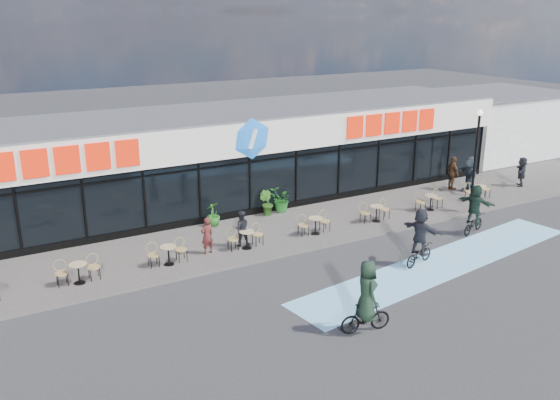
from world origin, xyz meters
name	(u,v)px	position (x,y,z in m)	size (l,w,h in m)	color
ground	(334,271)	(0.00, 0.00, 0.00)	(120.00, 120.00, 0.00)	#28282B
sidewalk	(276,232)	(0.00, 4.50, 0.05)	(44.00, 5.00, 0.10)	#56504C
bike_lane	(442,263)	(4.00, -1.50, 0.01)	(14.00, 2.20, 0.01)	#77B8E0
building	(223,156)	(0.00, 9.93, 2.34)	(30.60, 6.57, 4.75)	black
neighbour_building	(493,122)	(20.50, 11.00, 2.06)	(9.20, 7.20, 4.11)	silver
lamp_post	(476,152)	(9.45, 2.30, 3.02)	(0.28, 0.28, 4.88)	black
bistro_set_1	(78,270)	(-8.57, 3.45, 0.56)	(1.54, 0.62, 0.90)	tan
bistro_set_2	(168,252)	(-5.28, 3.45, 0.56)	(1.54, 0.62, 0.90)	tan
bistro_set_3	(246,237)	(-1.98, 3.45, 0.56)	(1.54, 0.62, 0.90)	tan
bistro_set_4	(314,223)	(1.31, 3.45, 0.56)	(1.54, 0.62, 0.90)	tan
bistro_set_5	(375,211)	(4.60, 3.45, 0.56)	(1.54, 0.62, 0.90)	tan
bistro_set_6	(429,200)	(7.89, 3.45, 0.56)	(1.54, 0.62, 0.90)	tan
bistro_set_7	(478,191)	(11.18, 3.45, 0.56)	(1.54, 0.62, 0.90)	tan
potted_plant_left	(213,214)	(-2.10, 6.50, 0.64)	(0.60, 0.60, 1.08)	#1C5618
potted_plant_mid	(266,203)	(0.66, 6.62, 0.68)	(0.64, 0.52, 1.17)	#234A15
potted_plant_right	(280,200)	(1.44, 6.67, 0.69)	(1.06, 0.92, 1.18)	#19591C
patron_left	(207,236)	(-3.57, 3.66, 0.85)	(0.55, 0.36, 1.50)	#471A19
patron_right	(241,228)	(-2.05, 3.75, 0.85)	(0.73, 0.56, 1.49)	black
pedestrian_a	(470,174)	(11.91, 4.78, 1.04)	(1.75, 0.56, 1.88)	#28343E
pedestrian_b	(453,173)	(11.30, 5.39, 1.00)	(1.06, 0.44, 1.81)	#3D2716
pedestrian_c	(522,171)	(15.12, 4.06, 0.91)	(1.50, 0.48, 1.61)	black
cyclist_a	(420,239)	(3.13, -1.10, 1.05)	(1.69, 1.75, 2.25)	black
cyclist_b	(474,211)	(7.48, 0.28, 1.00)	(1.78, 1.71, 2.21)	black
cyclist_c	(366,302)	(-1.70, -4.12, 1.01)	(1.66, 1.01, 2.31)	black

